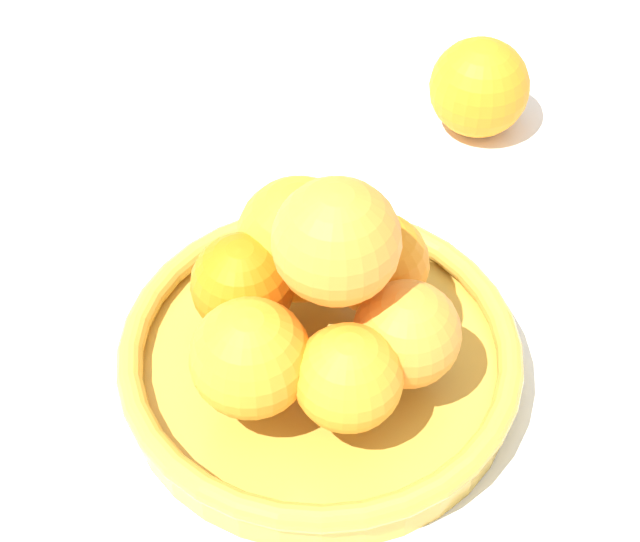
% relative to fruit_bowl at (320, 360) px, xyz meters
% --- Properties ---
extents(ground_plane, '(4.00, 4.00, 0.00)m').
position_rel_fruit_bowl_xyz_m(ground_plane, '(0.00, 0.00, -0.02)').
color(ground_plane, white).
extents(fruit_bowl, '(0.27, 0.27, 0.04)m').
position_rel_fruit_bowl_xyz_m(fruit_bowl, '(0.00, 0.00, 0.00)').
color(fruit_bowl, gold).
rests_on(fruit_bowl, ground_plane).
extents(orange_pile, '(0.18, 0.18, 0.14)m').
position_rel_fruit_bowl_xyz_m(orange_pile, '(-0.00, -0.00, 0.07)').
color(orange_pile, orange).
rests_on(orange_pile, fruit_bowl).
extents(stray_orange, '(0.08, 0.08, 0.08)m').
position_rel_fruit_bowl_xyz_m(stray_orange, '(-0.30, 0.02, 0.02)').
color(stray_orange, orange).
rests_on(stray_orange, ground_plane).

